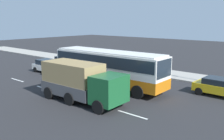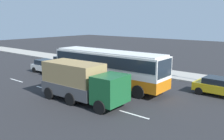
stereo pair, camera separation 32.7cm
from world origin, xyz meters
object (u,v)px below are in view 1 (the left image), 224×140
Objects in this scene: car_red_compact at (66,62)px; car_yellow_taxi at (223,87)px; pedestrian_near_curb at (123,59)px; coach_bus at (108,65)px; car_white_minivan at (49,66)px; cargo_truck at (81,81)px.

car_yellow_taxi is (19.50, 0.41, 0.01)m from car_red_compact.
pedestrian_near_curb is at bearing 164.01° from car_yellow_taxi.
coach_bus is 11.05m from car_red_compact.
coach_bus is 2.63× the size of car_white_minivan.
cargo_truck is 1.66× the size of car_red_compact.
pedestrian_near_curb is (5.87, 4.62, 0.39)m from car_red_compact.
cargo_truck is at bearing -132.05° from car_yellow_taxi.
car_white_minivan is at bearing 177.49° from coach_bus.
car_white_minivan is 9.36m from pedestrian_near_curb.
car_white_minivan is at bearing -75.43° from car_red_compact.
car_white_minivan is (-10.87, 4.71, -0.79)m from cargo_truck.
car_yellow_taxi reaches higher than car_red_compact.
cargo_truck reaches higher than car_yellow_taxi.
car_red_compact is 19.50m from car_yellow_taxi.
car_red_compact is 2.45× the size of pedestrian_near_curb.
car_yellow_taxi is 2.69× the size of pedestrian_near_curb.
car_white_minivan reaches higher than car_red_compact.
coach_bus reaches higher than cargo_truck.
car_red_compact is (-10.41, 3.44, -1.32)m from coach_bus.
pedestrian_near_curb reaches higher than car_white_minivan.
cargo_truck is at bearing -33.20° from car_red_compact.
cargo_truck is at bearing -75.84° from coach_bus.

